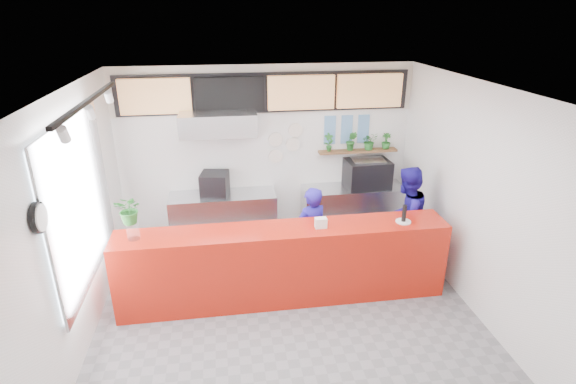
# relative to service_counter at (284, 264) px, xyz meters

# --- Properties ---
(floor) EXTENTS (5.00, 5.00, 0.00)m
(floor) POSITION_rel_service_counter_xyz_m (0.00, -0.40, -0.55)
(floor) COLOR slate
(floor) RESTS_ON ground
(ceiling) EXTENTS (5.00, 5.00, 0.00)m
(ceiling) POSITION_rel_service_counter_xyz_m (0.00, -0.40, 2.45)
(ceiling) COLOR silver
(wall_back) EXTENTS (5.00, 0.00, 5.00)m
(wall_back) POSITION_rel_service_counter_xyz_m (0.00, 2.10, 0.95)
(wall_back) COLOR white
(wall_back) RESTS_ON ground
(wall_left) EXTENTS (0.00, 5.00, 5.00)m
(wall_left) POSITION_rel_service_counter_xyz_m (-2.50, -0.40, 0.95)
(wall_left) COLOR white
(wall_left) RESTS_ON ground
(wall_right) EXTENTS (0.00, 5.00, 5.00)m
(wall_right) POSITION_rel_service_counter_xyz_m (2.50, -0.40, 0.95)
(wall_right) COLOR white
(wall_right) RESTS_ON ground
(service_counter) EXTENTS (4.50, 0.60, 1.10)m
(service_counter) POSITION_rel_service_counter_xyz_m (0.00, 0.00, 0.00)
(service_counter) COLOR #AE1A0C
(service_counter) RESTS_ON ground
(cream_band) EXTENTS (5.00, 0.02, 0.80)m
(cream_band) POSITION_rel_service_counter_xyz_m (0.00, 2.09, 2.05)
(cream_band) COLOR beige
(cream_band) RESTS_ON wall_back
(prep_bench) EXTENTS (1.80, 0.60, 0.90)m
(prep_bench) POSITION_rel_service_counter_xyz_m (-0.80, 1.80, -0.10)
(prep_bench) COLOR #B2B5BA
(prep_bench) RESTS_ON ground
(panini_oven) EXTENTS (0.51, 0.51, 0.39)m
(panini_oven) POSITION_rel_service_counter_xyz_m (-0.92, 1.80, 0.55)
(panini_oven) COLOR black
(panini_oven) RESTS_ON prep_bench
(extraction_hood) EXTENTS (1.20, 0.70, 0.35)m
(extraction_hood) POSITION_rel_service_counter_xyz_m (-0.80, 1.75, 1.60)
(extraction_hood) COLOR #B2B5BA
(extraction_hood) RESTS_ON ceiling
(hood_lip) EXTENTS (1.20, 0.69, 0.31)m
(hood_lip) POSITION_rel_service_counter_xyz_m (-0.80, 1.75, 1.40)
(hood_lip) COLOR #B2B5BA
(hood_lip) RESTS_ON ceiling
(right_bench) EXTENTS (1.80, 0.60, 0.90)m
(right_bench) POSITION_rel_service_counter_xyz_m (1.50, 1.80, -0.10)
(right_bench) COLOR #B2B5BA
(right_bench) RESTS_ON ground
(espresso_machine) EXTENTS (0.78, 0.57, 0.48)m
(espresso_machine) POSITION_rel_service_counter_xyz_m (1.73, 1.80, 0.59)
(espresso_machine) COLOR black
(espresso_machine) RESTS_ON right_bench
(espresso_tray) EXTENTS (0.58, 0.41, 0.05)m
(espresso_tray) POSITION_rel_service_counter_xyz_m (1.73, 1.80, 0.83)
(espresso_tray) COLOR #B3B4BA
(espresso_tray) RESTS_ON espresso_machine
(herb_shelf) EXTENTS (1.40, 0.18, 0.04)m
(herb_shelf) POSITION_rel_service_counter_xyz_m (1.60, 2.00, 0.95)
(herb_shelf) COLOR brown
(herb_shelf) RESTS_ON wall_back
(menu_board_far_left) EXTENTS (1.10, 0.10, 0.55)m
(menu_board_far_left) POSITION_rel_service_counter_xyz_m (-1.75, 1.98, 2.00)
(menu_board_far_left) COLOR tan
(menu_board_far_left) RESTS_ON wall_back
(menu_board_mid_left) EXTENTS (1.10, 0.10, 0.55)m
(menu_board_mid_left) POSITION_rel_service_counter_xyz_m (-0.59, 1.98, 2.00)
(menu_board_mid_left) COLOR black
(menu_board_mid_left) RESTS_ON wall_back
(menu_board_mid_right) EXTENTS (1.10, 0.10, 0.55)m
(menu_board_mid_right) POSITION_rel_service_counter_xyz_m (0.57, 1.98, 2.00)
(menu_board_mid_right) COLOR tan
(menu_board_mid_right) RESTS_ON wall_back
(menu_board_far_right) EXTENTS (1.10, 0.10, 0.55)m
(menu_board_far_right) POSITION_rel_service_counter_xyz_m (1.73, 1.98, 2.00)
(menu_board_far_right) COLOR tan
(menu_board_far_right) RESTS_ON wall_back
(soffit) EXTENTS (4.80, 0.04, 0.65)m
(soffit) POSITION_rel_service_counter_xyz_m (0.00, 2.06, 2.00)
(soffit) COLOR black
(soffit) RESTS_ON wall_back
(window_pane) EXTENTS (0.04, 2.20, 1.90)m
(window_pane) POSITION_rel_service_counter_xyz_m (-2.47, -0.10, 1.15)
(window_pane) COLOR silver
(window_pane) RESTS_ON wall_left
(window_frame) EXTENTS (0.03, 2.30, 2.00)m
(window_frame) POSITION_rel_service_counter_xyz_m (-2.45, -0.10, 1.15)
(window_frame) COLOR #B2B5BA
(window_frame) RESTS_ON wall_left
(wall_clock_rim) EXTENTS (0.05, 0.30, 0.30)m
(wall_clock_rim) POSITION_rel_service_counter_xyz_m (-2.46, -1.30, 1.50)
(wall_clock_rim) COLOR black
(wall_clock_rim) RESTS_ON wall_left
(wall_clock_face) EXTENTS (0.02, 0.26, 0.26)m
(wall_clock_face) POSITION_rel_service_counter_xyz_m (-2.43, -1.30, 1.50)
(wall_clock_face) COLOR white
(wall_clock_face) RESTS_ON wall_left
(track_rail) EXTENTS (0.05, 2.40, 0.04)m
(track_rail) POSITION_rel_service_counter_xyz_m (-2.10, -0.40, 2.39)
(track_rail) COLOR black
(track_rail) RESTS_ON ceiling
(dec_plate_a) EXTENTS (0.24, 0.03, 0.24)m
(dec_plate_a) POSITION_rel_service_counter_xyz_m (0.15, 2.07, 1.20)
(dec_plate_a) COLOR silver
(dec_plate_a) RESTS_ON wall_back
(dec_plate_b) EXTENTS (0.24, 0.03, 0.24)m
(dec_plate_b) POSITION_rel_service_counter_xyz_m (0.45, 2.07, 1.10)
(dec_plate_b) COLOR silver
(dec_plate_b) RESTS_ON wall_back
(dec_plate_c) EXTENTS (0.24, 0.03, 0.24)m
(dec_plate_c) POSITION_rel_service_counter_xyz_m (0.15, 2.07, 0.90)
(dec_plate_c) COLOR silver
(dec_plate_c) RESTS_ON wall_back
(dec_plate_d) EXTENTS (0.24, 0.03, 0.24)m
(dec_plate_d) POSITION_rel_service_counter_xyz_m (0.50, 2.07, 1.35)
(dec_plate_d) COLOR silver
(dec_plate_d) RESTS_ON wall_back
(photo_frame_a) EXTENTS (0.20, 0.02, 0.25)m
(photo_frame_a) POSITION_rel_service_counter_xyz_m (1.10, 2.08, 1.45)
(photo_frame_a) COLOR #598CBF
(photo_frame_a) RESTS_ON wall_back
(photo_frame_b) EXTENTS (0.20, 0.02, 0.25)m
(photo_frame_b) POSITION_rel_service_counter_xyz_m (1.40, 2.08, 1.45)
(photo_frame_b) COLOR #598CBF
(photo_frame_b) RESTS_ON wall_back
(photo_frame_c) EXTENTS (0.20, 0.02, 0.25)m
(photo_frame_c) POSITION_rel_service_counter_xyz_m (1.70, 2.08, 1.45)
(photo_frame_c) COLOR #598CBF
(photo_frame_c) RESTS_ON wall_back
(photo_frame_d) EXTENTS (0.20, 0.02, 0.25)m
(photo_frame_d) POSITION_rel_service_counter_xyz_m (1.10, 2.08, 1.20)
(photo_frame_d) COLOR #598CBF
(photo_frame_d) RESTS_ON wall_back
(photo_frame_e) EXTENTS (0.20, 0.02, 0.25)m
(photo_frame_e) POSITION_rel_service_counter_xyz_m (1.40, 2.08, 1.20)
(photo_frame_e) COLOR #598CBF
(photo_frame_e) RESTS_ON wall_back
(photo_frame_f) EXTENTS (0.20, 0.02, 0.25)m
(photo_frame_f) POSITION_rel_service_counter_xyz_m (1.70, 2.08, 1.20)
(photo_frame_f) COLOR #598CBF
(photo_frame_f) RESTS_ON wall_back
(staff_center) EXTENTS (0.63, 0.53, 1.47)m
(staff_center) POSITION_rel_service_counter_xyz_m (0.47, 0.49, 0.18)
(staff_center) COLOR #1E148C
(staff_center) RESTS_ON ground
(staff_right) EXTENTS (1.01, 0.97, 1.64)m
(staff_right) POSITION_rel_service_counter_xyz_m (1.98, 0.63, 0.27)
(staff_right) COLOR #1E148C
(staff_right) RESTS_ON ground
(herb_a) EXTENTS (0.19, 0.14, 0.32)m
(herb_a) POSITION_rel_service_counter_xyz_m (1.07, 2.00, 1.13)
(herb_a) COLOR #236625
(herb_a) RESTS_ON herb_shelf
(herb_b) EXTENTS (0.24, 0.22, 0.34)m
(herb_b) POSITION_rel_service_counter_xyz_m (1.47, 2.00, 1.14)
(herb_b) COLOR #236625
(herb_b) RESTS_ON herb_shelf
(herb_c) EXTENTS (0.30, 0.27, 0.31)m
(herb_c) POSITION_rel_service_counter_xyz_m (1.80, 2.00, 1.12)
(herb_c) COLOR #236625
(herb_c) RESTS_ON herb_shelf
(herb_d) EXTENTS (0.20, 0.19, 0.28)m
(herb_d) POSITION_rel_service_counter_xyz_m (2.11, 2.00, 1.11)
(herb_d) COLOR #236625
(herb_d) RESTS_ON herb_shelf
(glass_vase) EXTENTS (0.19, 0.19, 0.19)m
(glass_vase) POSITION_rel_service_counter_xyz_m (-1.93, -0.00, 0.65)
(glass_vase) COLOR silver
(glass_vase) RESTS_ON service_counter
(basil_vase) EXTENTS (0.43, 0.40, 0.38)m
(basil_vase) POSITION_rel_service_counter_xyz_m (-1.93, -0.00, 0.96)
(basil_vase) COLOR #236625
(basil_vase) RESTS_ON glass_vase
(napkin_holder) EXTENTS (0.16, 0.10, 0.14)m
(napkin_holder) POSITION_rel_service_counter_xyz_m (0.49, -0.04, 0.62)
(napkin_holder) COLOR white
(napkin_holder) RESTS_ON service_counter
(white_plate) EXTENTS (0.22, 0.22, 0.02)m
(white_plate) POSITION_rel_service_counter_xyz_m (1.65, -0.05, 0.56)
(white_plate) COLOR white
(white_plate) RESTS_ON service_counter
(pepper_mill) EXTENTS (0.07, 0.07, 0.24)m
(pepper_mill) POSITION_rel_service_counter_xyz_m (1.65, -0.05, 0.68)
(pepper_mill) COLOR black
(pepper_mill) RESTS_ON white_plate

